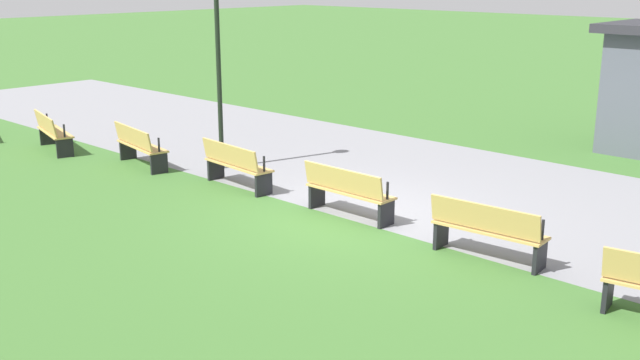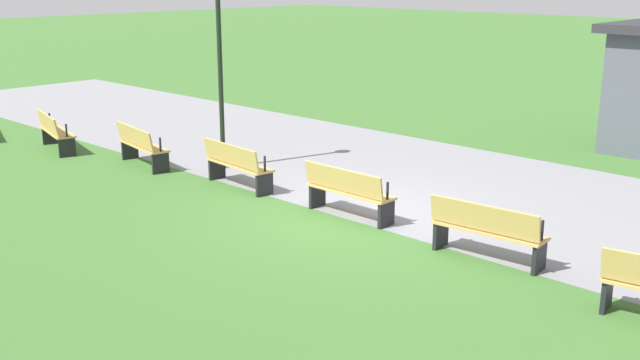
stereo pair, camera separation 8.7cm
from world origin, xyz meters
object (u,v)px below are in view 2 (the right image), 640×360
bench_1 (54,131)px  bench_2 (141,145)px  bench_4 (348,191)px  bench_5 (487,230)px  lamp_post (219,39)px  bench_3 (237,164)px

bench_1 → bench_2: (2.73, 0.56, 0.00)m
bench_4 → bench_5: 2.78m
bench_1 → bench_5: 11.09m
bench_4 → lamp_post: (-4.15, 0.67, 2.26)m
lamp_post → bench_1: bearing=-157.7°
bench_4 → bench_2: bearing=-175.3°
bench_5 → lamp_post: lamp_post is taller
bench_1 → bench_4: (8.27, 1.02, 0.00)m
bench_2 → bench_4: (5.54, 0.45, 0.00)m
bench_1 → bench_2: bearing=25.8°
bench_2 → lamp_post: bearing=48.3°
bench_2 → lamp_post: size_ratio=0.45×
bench_3 → bench_2: bearing=-168.3°
bench_4 → lamp_post: 4.77m
bench_2 → bench_5: 8.33m
bench_3 → bench_5: (5.56, 0.00, 0.00)m
bench_2 → bench_1: bearing=-158.9°
bench_2 → bench_3: (2.76, 0.34, 0.00)m
bench_2 → bench_5: same height
bench_1 → bench_3: same height
bench_3 → bench_4: bearing=7.0°
bench_1 → lamp_post: size_ratio=0.45×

